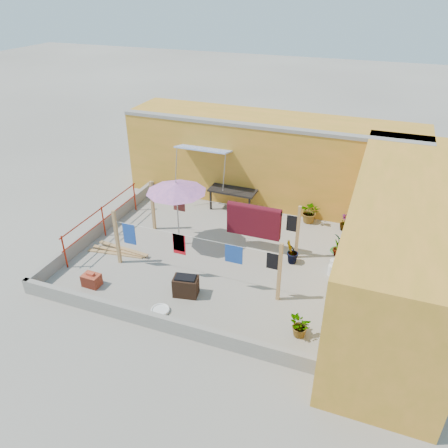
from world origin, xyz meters
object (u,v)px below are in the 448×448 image
(white_basin, at_px, (160,310))
(brazier, at_px, (186,286))
(patio_umbrella, at_px, (176,188))
(water_jug_a, at_px, (333,264))
(water_jug_b, at_px, (332,270))
(brick_stack, at_px, (92,280))
(green_hose, at_px, (338,250))
(plant_back_a, at_px, (310,212))
(outdoor_table, at_px, (233,191))

(white_basin, bearing_deg, brazier, 69.43)
(patio_umbrella, xyz_separation_m, water_jug_a, (4.96, 0.36, -1.88))
(brazier, xyz_separation_m, water_jug_a, (3.62, 2.68, -0.13))
(water_jug_b, bearing_deg, brick_stack, -154.89)
(patio_umbrella, bearing_deg, white_basin, -72.73)
(white_basin, relative_size, water_jug_a, 1.40)
(green_hose, bearing_deg, water_jug_a, -90.08)
(brazier, height_order, plant_back_a, plant_back_a)
(patio_umbrella, height_order, water_jug_b, patio_umbrella)
(outdoor_table, bearing_deg, green_hose, -20.83)
(water_jug_b, bearing_deg, patio_umbrella, -179.42)
(water_jug_b, distance_m, plant_back_a, 3.19)
(outdoor_table, bearing_deg, brick_stack, -110.13)
(brick_stack, height_order, water_jug_a, brick_stack)
(brazier, bearing_deg, water_jug_a, 36.49)
(water_jug_a, bearing_deg, patio_umbrella, -175.84)
(white_basin, relative_size, green_hose, 1.04)
(white_basin, bearing_deg, water_jug_b, 39.49)
(water_jug_a, relative_size, plant_back_a, 0.43)
(white_basin, relative_size, plant_back_a, 0.61)
(green_hose, relative_size, plant_back_a, 0.59)
(green_hose, height_order, plant_back_a, plant_back_a)
(brazier, distance_m, green_hose, 5.20)
(green_hose, bearing_deg, outdoor_table, 159.17)
(patio_umbrella, distance_m, water_jug_a, 5.31)
(outdoor_table, distance_m, water_jug_b, 5.11)
(brick_stack, xyz_separation_m, brazier, (2.68, 0.59, 0.11))
(outdoor_table, xyz_separation_m, plant_back_a, (2.91, 0.00, -0.33))
(brazier, bearing_deg, white_basin, -110.57)
(outdoor_table, distance_m, water_jug_a, 4.94)
(brick_stack, bearing_deg, water_jug_a, 27.38)
(brick_stack, xyz_separation_m, green_hose, (6.31, 4.31, -0.15))
(outdoor_table, relative_size, green_hose, 3.65)
(water_jug_a, distance_m, green_hose, 1.05)
(outdoor_table, xyz_separation_m, water_jug_b, (4.15, -2.93, -0.58))
(white_basin, height_order, water_jug_b, water_jug_b)
(outdoor_table, bearing_deg, water_jug_b, -35.24)
(plant_back_a, bearing_deg, white_basin, -113.74)
(patio_umbrella, bearing_deg, brick_stack, -114.91)
(patio_umbrella, distance_m, water_jug_b, 5.30)
(white_basin, bearing_deg, outdoor_table, 91.76)
(patio_umbrella, bearing_deg, brazier, -60.10)
(white_basin, bearing_deg, plant_back_a, 66.26)
(outdoor_table, relative_size, plant_back_a, 2.14)
(plant_back_a, bearing_deg, brazier, -114.26)
(brick_stack, distance_m, brazier, 2.75)
(white_basin, height_order, green_hose, white_basin)
(white_basin, bearing_deg, water_jug_a, 42.07)
(patio_umbrella, xyz_separation_m, green_hose, (4.96, 1.40, -2.00))
(brick_stack, height_order, plant_back_a, plant_back_a)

